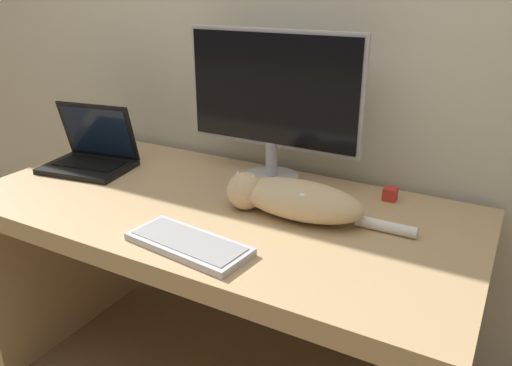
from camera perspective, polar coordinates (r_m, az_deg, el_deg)
The scene contains 7 objects.
wall_back at distance 1.82m, azimuth 3.11°, elevation 18.70°, with size 6.40×0.06×2.60m.
desk at distance 1.64m, azimuth -4.35°, elevation -7.29°, with size 1.59×0.77×0.76m.
monitor at distance 1.66m, azimuth 1.89°, elevation 9.43°, with size 0.62×0.19×0.51m.
laptop at distance 1.95m, azimuth -18.32°, elevation 3.01°, with size 0.34×0.27×0.23m.
external_keyboard at distance 1.32m, azimuth -7.70°, elevation -6.91°, with size 0.35×0.18×0.02m.
cat at distance 1.46m, azimuth 4.22°, elevation -1.72°, with size 0.56×0.17×0.12m.
small_toy at distance 1.64m, azimuth 15.08°, elevation -1.23°, with size 0.04×0.04×0.04m.
Camera 1 is at (0.80, -0.80, 1.40)m, focal length 35.00 mm.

